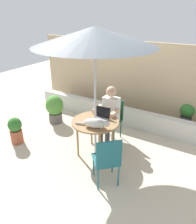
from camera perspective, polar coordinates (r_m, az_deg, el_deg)
ground_plane at (r=4.50m, az=-0.66°, el=-10.60°), size 14.00×14.00×0.00m
fence_back at (r=5.68m, az=9.87°, el=7.96°), size 5.70×0.08×1.97m
planter_wall_low at (r=5.46m, az=7.02°, el=-1.13°), size 5.13×0.20×0.46m
patio_table at (r=4.15m, az=-0.71°, el=-3.26°), size 0.91×0.91×0.73m
patio_umbrella at (r=3.67m, az=-0.85°, el=19.19°), size 2.06×2.06×2.41m
chair_occupied at (r=4.78m, az=3.88°, el=-1.07°), size 0.40×0.40×0.89m
chair_empty at (r=3.49m, az=2.42°, el=-12.01°), size 0.57×0.57×0.89m
person_seated at (r=4.58m, az=3.03°, el=0.09°), size 0.48×0.48×1.23m
laptop at (r=4.20m, az=0.99°, el=-0.91°), size 0.31×0.27×0.21m
cat at (r=3.86m, az=-0.59°, el=-2.99°), size 0.64×0.29×0.17m
potted_plant_near_fence at (r=4.98m, az=-20.78°, el=-4.39°), size 0.29×0.29×0.60m
potted_plant_by_chair at (r=5.58m, az=-11.26°, el=1.05°), size 0.44×0.44×0.73m
potted_plant_corner at (r=5.58m, az=22.19°, el=-0.81°), size 0.33×0.33×0.66m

